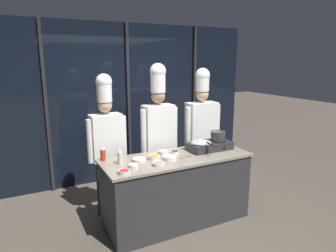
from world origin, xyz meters
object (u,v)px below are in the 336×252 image
(squeeze_bottle_oil, at_px, (120,157))
(prep_bowl_ginger, at_px, (163,152))
(prep_bowl_bean_sprouts, at_px, (139,159))
(prep_bowl_mushrooms, at_px, (159,164))
(prep_bowl_carrots, at_px, (154,157))
(squeeze_bottle_chili, at_px, (103,154))
(prep_bowl_rice, at_px, (170,157))
(prep_bowl_bell_pepper, at_px, (124,172))
(prep_bowl_garlic, at_px, (134,166))
(serving_spoon_slotted, at_px, (188,156))
(portable_stove, at_px, (209,146))
(prep_bowl_soy_glaze, at_px, (175,152))
(chef_line, at_px, (202,124))
(chef_sous, at_px, (158,126))
(stock_pot, at_px, (218,135))
(frying_pan, at_px, (201,141))
(chef_head, at_px, (106,135))

(squeeze_bottle_oil, relative_size, prep_bowl_ginger, 1.45)
(prep_bowl_bean_sprouts, bearing_deg, prep_bowl_mushrooms, -59.55)
(prep_bowl_mushrooms, relative_size, prep_bowl_carrots, 1.01)
(squeeze_bottle_chili, distance_m, prep_bowl_rice, 0.81)
(squeeze_bottle_chili, height_order, prep_bowl_bell_pepper, squeeze_bottle_chili)
(squeeze_bottle_chili, bearing_deg, prep_bowl_garlic, -61.47)
(prep_bowl_garlic, distance_m, prep_bowl_rice, 0.52)
(prep_bowl_rice, bearing_deg, prep_bowl_carrots, 151.16)
(squeeze_bottle_oil, distance_m, prep_bowl_rice, 0.61)
(prep_bowl_garlic, height_order, prep_bowl_carrots, prep_bowl_carrots)
(prep_bowl_garlic, xyz_separation_m, serving_spoon_slotted, (0.76, 0.08, -0.02))
(portable_stove, bearing_deg, prep_bowl_rice, -169.75)
(prep_bowl_carrots, bearing_deg, prep_bowl_rice, -28.84)
(prep_bowl_soy_glaze, height_order, serving_spoon_slotted, prep_bowl_soy_glaze)
(prep_bowl_bell_pepper, height_order, chef_line, chef_line)
(chef_line, bearing_deg, chef_sous, 3.89)
(prep_bowl_bell_pepper, height_order, prep_bowl_bean_sprouts, prep_bowl_bell_pepper)
(stock_pot, xyz_separation_m, prep_bowl_garlic, (-1.32, -0.21, -0.15))
(frying_pan, distance_m, squeeze_bottle_oil, 1.14)
(portable_stove, xyz_separation_m, prep_bowl_rice, (-0.68, -0.12, -0.03))
(stock_pot, relative_size, prep_bowl_mushrooms, 1.54)
(chef_sous, bearing_deg, prep_bowl_ginger, 71.03)
(squeeze_bottle_oil, height_order, squeeze_bottle_chili, squeeze_bottle_oil)
(prep_bowl_garlic, distance_m, prep_bowl_carrots, 0.38)
(squeeze_bottle_oil, relative_size, prep_bowl_bean_sprouts, 1.10)
(prep_bowl_soy_glaze, relative_size, chef_line, 0.06)
(squeeze_bottle_chili, height_order, serving_spoon_slotted, squeeze_bottle_chili)
(prep_bowl_garlic, distance_m, chef_line, 1.62)
(prep_bowl_bean_sprouts, height_order, prep_bowl_carrots, prep_bowl_carrots)
(frying_pan, xyz_separation_m, serving_spoon_slotted, (-0.29, -0.13, -0.13))
(frying_pan, relative_size, prep_bowl_rice, 2.89)
(squeeze_bottle_oil, xyz_separation_m, chef_line, (1.50, 0.55, 0.14))
(squeeze_bottle_oil, bearing_deg, prep_bowl_mushrooms, -32.63)
(prep_bowl_ginger, bearing_deg, prep_bowl_rice, -96.93)
(squeeze_bottle_chili, bearing_deg, chef_line, 11.37)
(portable_stove, bearing_deg, prep_bowl_soy_glaze, 173.20)
(chef_sous, distance_m, chef_line, 0.77)
(portable_stove, height_order, prep_bowl_bell_pepper, portable_stove)
(prep_bowl_ginger, xyz_separation_m, chef_head, (-0.62, 0.46, 0.19))
(prep_bowl_mushrooms, relative_size, prep_bowl_garlic, 1.32)
(squeeze_bottle_oil, xyz_separation_m, chef_sous, (0.74, 0.50, 0.20))
(squeeze_bottle_oil, relative_size, prep_bowl_garlic, 1.67)
(prep_bowl_ginger, xyz_separation_m, chef_sous, (0.11, 0.39, 0.26))
(prep_bowl_mushrooms, xyz_separation_m, chef_line, (1.12, 0.80, 0.21))
(prep_bowl_soy_glaze, relative_size, chef_sous, 0.06)
(prep_bowl_ginger, bearing_deg, chef_line, 26.53)
(prep_bowl_ginger, relative_size, chef_sous, 0.06)
(prep_bowl_garlic, relative_size, prep_bowl_ginger, 0.87)
(prep_bowl_mushrooms, distance_m, serving_spoon_slotted, 0.48)
(serving_spoon_slotted, bearing_deg, squeeze_bottle_chili, 160.60)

